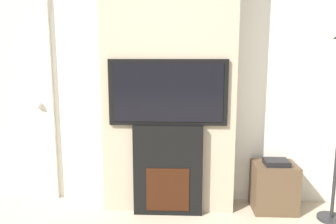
{
  "coord_description": "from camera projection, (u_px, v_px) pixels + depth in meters",
  "views": [
    {
      "loc": [
        0.12,
        -1.25,
        1.48
      ],
      "look_at": [
        0.0,
        1.7,
        0.98
      ],
      "focal_mm": 35.0,
      "sensor_mm": 36.0,
      "label": 1
    }
  ],
  "objects": [
    {
      "name": "wall_back",
      "position": [
        169.0,
        70.0,
        3.25
      ],
      "size": [
        6.0,
        0.06,
        2.7
      ],
      "color": "silver",
      "rests_on": "ground_plane"
    },
    {
      "name": "chimney_breast",
      "position": [
        169.0,
        70.0,
        3.07
      ],
      "size": [
        1.24,
        0.3,
        2.7
      ],
      "color": "tan",
      "rests_on": "ground_plane"
    },
    {
      "name": "fireplace",
      "position": [
        168.0,
        170.0,
        3.08
      ],
      "size": [
        0.64,
        0.15,
        0.86
      ],
      "color": "black",
      "rests_on": "ground_plane"
    },
    {
      "name": "television",
      "position": [
        168.0,
        92.0,
        2.95
      ],
      "size": [
        1.07,
        0.07,
        0.6
      ],
      "color": "black",
      "rests_on": "fireplace"
    },
    {
      "name": "media_stand",
      "position": [
        274.0,
        186.0,
        3.16
      ],
      "size": [
        0.41,
        0.33,
        0.52
      ],
      "color": "brown",
      "rests_on": "ground_plane"
    },
    {
      "name": "entry_door",
      "position": [
        11.0,
        101.0,
        3.32
      ],
      "size": [
        0.88,
        0.09,
        2.07
      ],
      "color": "beige",
      "rests_on": "ground_plane"
    }
  ]
}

